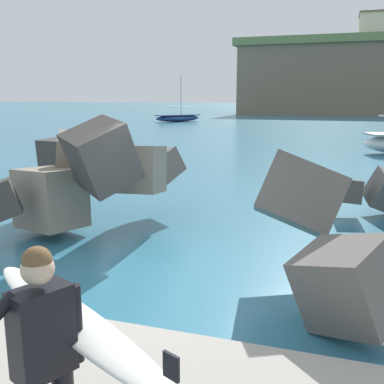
# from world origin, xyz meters

# --- Properties ---
(ground_plane) EXTENTS (400.00, 400.00, 0.00)m
(ground_plane) POSITION_xyz_m (0.00, 0.00, 0.00)
(ground_plane) COLOR #2D6B84
(breakwater_jetty) EXTENTS (31.23, 7.94, 2.57)m
(breakwater_jetty) POSITION_xyz_m (0.41, 1.85, 1.11)
(breakwater_jetty) COLOR slate
(breakwater_jetty) RESTS_ON ground
(surfer_with_board) EXTENTS (2.05, 1.51, 1.78)m
(surfer_with_board) POSITION_xyz_m (0.99, -4.00, 1.28)
(surfer_with_board) COLOR black
(surfer_with_board) RESTS_ON walkway_path
(boat_mid_left) EXTENTS (4.95, 5.58, 5.32)m
(boat_mid_left) POSITION_xyz_m (-15.58, 44.49, 0.45)
(boat_mid_left) COLOR navy
(boat_mid_left) RESTS_ON ground
(mooring_buoy_inner) EXTENTS (0.44, 0.44, 0.44)m
(mooring_buoy_inner) POSITION_xyz_m (-10.80, 12.08, 0.22)
(mooring_buoy_inner) COLOR silver
(mooring_buoy_inner) RESTS_ON ground
(station_building_east) EXTENTS (6.22, 6.40, 4.86)m
(station_building_east) POSITION_xyz_m (7.66, 81.16, 14.44)
(station_building_east) COLOR beige
(station_building_east) RESTS_ON headland_bluff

